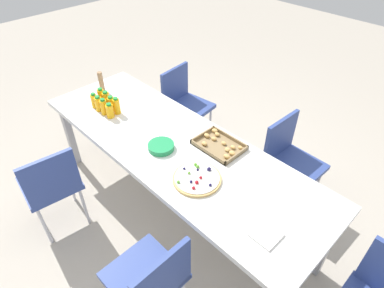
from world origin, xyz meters
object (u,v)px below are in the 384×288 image
at_px(chair_near_left, 51,184).
at_px(snack_tray, 219,145).
at_px(juice_bottle_3, 110,111).
at_px(party_table, 174,150).
at_px(chair_near_right, 151,279).
at_px(plate_stack, 161,146).
at_px(napkin_stack, 266,235).
at_px(chair_far_left, 184,101).
at_px(juice_bottle_2, 104,107).
at_px(chair_far_right, 289,158).
at_px(cardboard_tube, 101,81).
at_px(juice_bottle_0, 94,101).
at_px(fruit_pizza, 197,178).
at_px(juice_bottle_6, 111,104).
at_px(juice_bottle_7, 117,106).
at_px(juice_bottle_5, 106,100).
at_px(juice_bottle_4, 101,96).
at_px(juice_bottle_1, 99,104).

bearing_deg(chair_near_left, snack_tray, -29.58).
bearing_deg(juice_bottle_3, party_table, 12.46).
relative_size(chair_near_left, chair_near_right, 1.00).
bearing_deg(plate_stack, napkin_stack, -3.91).
height_order(party_table, chair_far_left, chair_far_left).
relative_size(juice_bottle_2, plate_stack, 0.74).
bearing_deg(chair_far_right, cardboard_tube, -65.61).
distance_m(juice_bottle_0, fruit_pizza, 1.24).
xyz_separation_m(juice_bottle_2, snack_tray, (0.96, 0.37, -0.05)).
distance_m(chair_far_left, juice_bottle_6, 0.84).
relative_size(juice_bottle_2, snack_tray, 0.41).
bearing_deg(chair_far_right, juice_bottle_7, -54.72).
bearing_deg(cardboard_tube, chair_near_left, -56.39).
relative_size(juice_bottle_6, napkin_stack, 0.90).
bearing_deg(chair_near_right, chair_far_left, 40.62).
xyz_separation_m(juice_bottle_3, cardboard_tube, (-0.44, 0.19, 0.03)).
bearing_deg(snack_tray, chair_near_right, -69.70).
height_order(juice_bottle_5, napkin_stack, juice_bottle_5).
bearing_deg(chair_far_left, juice_bottle_3, -4.98).
height_order(juice_bottle_7, napkin_stack, juice_bottle_7).
distance_m(juice_bottle_5, snack_tray, 1.08).
bearing_deg(juice_bottle_6, juice_bottle_2, -88.96).
xyz_separation_m(chair_far_left, cardboard_tube, (-0.40, -0.66, 0.32)).
distance_m(chair_far_right, juice_bottle_4, 1.68).
distance_m(juice_bottle_0, plate_stack, 0.83).
height_order(juice_bottle_3, snack_tray, juice_bottle_3).
relative_size(chair_near_right, juice_bottle_3, 6.32).
xyz_separation_m(chair_far_left, juice_bottle_3, (0.03, -0.86, 0.29)).
distance_m(juice_bottle_1, snack_tray, 1.11).
bearing_deg(napkin_stack, juice_bottle_0, 179.33).
bearing_deg(chair_far_right, fruit_pizza, -10.48).
bearing_deg(juice_bottle_4, chair_near_right, -23.97).
relative_size(juice_bottle_2, napkin_stack, 0.96).
relative_size(juice_bottle_1, juice_bottle_4, 0.90).
xyz_separation_m(party_table, fruit_pizza, (0.38, -0.14, 0.07)).
relative_size(snack_tray, cardboard_tube, 1.94).
relative_size(chair_near_right, juice_bottle_2, 5.78).
height_order(chair_near_right, fruit_pizza, chair_near_right).
bearing_deg(napkin_stack, chair_near_left, -157.01).
bearing_deg(juice_bottle_7, chair_far_left, 91.61).
relative_size(juice_bottle_7, snack_tray, 0.43).
bearing_deg(fruit_pizza, chair_far_right, 77.63).
bearing_deg(juice_bottle_1, juice_bottle_4, 134.73).
relative_size(chair_near_right, fruit_pizza, 2.57).
height_order(chair_far_right, napkin_stack, chair_far_right).
xyz_separation_m(fruit_pizza, snack_tray, (-0.13, 0.36, 0.00)).
bearing_deg(juice_bottle_1, chair_near_right, -22.51).
height_order(party_table, juice_bottle_7, juice_bottle_7).
relative_size(juice_bottle_2, juice_bottle_6, 1.06).
xyz_separation_m(chair_near_right, fruit_pizza, (-0.22, 0.59, 0.24)).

